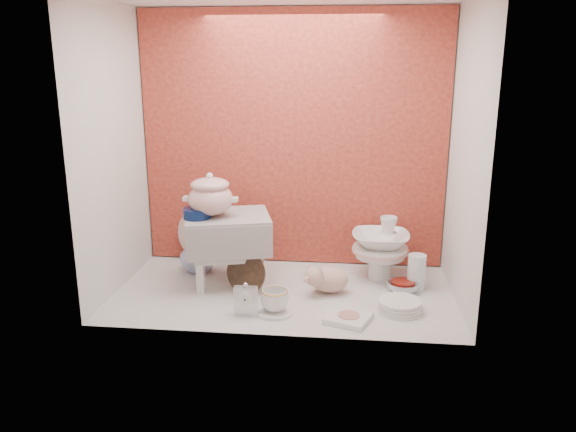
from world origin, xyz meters
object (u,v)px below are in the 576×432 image
(step_stool, at_px, (228,249))
(floral_platter, at_px, (205,234))
(gold_rim_teacup, at_px, (275,300))
(porcelain_tower, at_px, (380,247))
(plush_pig, at_px, (329,279))
(crystal_bowl, at_px, (403,287))
(dinner_plate_stack, at_px, (400,306))
(mantel_clock, at_px, (246,299))
(blue_white_vase, at_px, (198,253))
(soup_tureen, at_px, (210,195))

(step_stool, distance_m, floral_platter, 0.41)
(gold_rim_teacup, height_order, porcelain_tower, porcelain_tower)
(plush_pig, bearing_deg, porcelain_tower, 25.04)
(gold_rim_teacup, distance_m, porcelain_tower, 0.76)
(step_stool, xyz_separation_m, crystal_bowl, (0.96, -0.03, -0.17))
(plush_pig, xyz_separation_m, gold_rim_teacup, (-0.26, -0.28, -0.01))
(floral_platter, height_order, dinner_plate_stack, floral_platter)
(mantel_clock, distance_m, porcelain_tower, 0.88)
(blue_white_vase, xyz_separation_m, crystal_bowl, (1.18, -0.19, -0.08))
(mantel_clock, xyz_separation_m, dinner_plate_stack, (0.75, 0.12, -0.05))
(floral_platter, xyz_separation_m, blue_white_vase, (-0.00, -0.18, -0.06))
(crystal_bowl, bearing_deg, dinner_plate_stack, -98.52)
(plush_pig, bearing_deg, step_stool, 155.00)
(mantel_clock, bearing_deg, crystal_bowl, 24.39)
(soup_tureen, bearing_deg, crystal_bowl, 0.56)
(blue_white_vase, relative_size, dinner_plate_stack, 0.97)
(step_stool, distance_m, mantel_clock, 0.45)
(soup_tureen, xyz_separation_m, gold_rim_teacup, (0.39, -0.33, -0.45))
(floral_platter, bearing_deg, dinner_plate_stack, -28.73)
(mantel_clock, distance_m, gold_rim_teacup, 0.14)
(crystal_bowl, bearing_deg, blue_white_vase, 170.93)
(soup_tureen, height_order, plush_pig, soup_tureen)
(plush_pig, bearing_deg, dinner_plate_stack, -45.17)
(step_stool, relative_size, crystal_bowl, 2.58)
(blue_white_vase, height_order, plush_pig, blue_white_vase)
(step_stool, distance_m, soup_tureen, 0.33)
(soup_tureen, xyz_separation_m, mantel_clock, (0.25, -0.36, -0.43))
(blue_white_vase, bearing_deg, dinner_plate_stack, -21.19)
(step_stool, height_order, mantel_clock, step_stool)
(floral_platter, bearing_deg, plush_pig, -28.68)
(crystal_bowl, bearing_deg, step_stool, 178.25)
(plush_pig, bearing_deg, floral_platter, 135.00)
(soup_tureen, relative_size, mantel_clock, 1.70)
(blue_white_vase, bearing_deg, crystal_bowl, -9.07)
(plush_pig, xyz_separation_m, crystal_bowl, (0.40, 0.06, -0.05))
(blue_white_vase, height_order, dinner_plate_stack, blue_white_vase)
(gold_rim_teacup, relative_size, porcelain_tower, 0.38)
(dinner_plate_stack, distance_m, crystal_bowl, 0.26)
(blue_white_vase, bearing_deg, mantel_clock, -55.32)
(blue_white_vase, distance_m, crystal_bowl, 1.20)
(crystal_bowl, bearing_deg, floral_platter, 162.52)
(crystal_bowl, bearing_deg, soup_tureen, -179.44)
(floral_platter, bearing_deg, gold_rim_teacup, -53.49)
(soup_tureen, height_order, mantel_clock, soup_tureen)
(dinner_plate_stack, bearing_deg, blue_white_vase, 158.81)
(floral_platter, xyz_separation_m, crystal_bowl, (1.18, -0.37, -0.15))
(floral_platter, distance_m, blue_white_vase, 0.19)
(blue_white_vase, xyz_separation_m, porcelain_tower, (1.06, -0.00, 0.07))
(blue_white_vase, relative_size, crystal_bowl, 1.26)
(mantel_clock, relative_size, dinner_plate_stack, 0.73)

